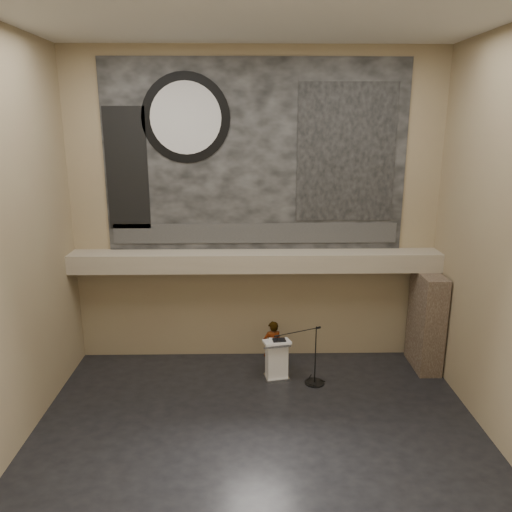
{
  "coord_description": "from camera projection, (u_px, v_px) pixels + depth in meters",
  "views": [
    {
      "loc": [
        -0.23,
        -9.43,
        6.62
      ],
      "look_at": [
        0.0,
        3.2,
        3.2
      ],
      "focal_mm": 35.0,
      "sensor_mm": 36.0,
      "label": 1
    }
  ],
  "objects": [
    {
      "name": "speaker_person",
      "position": [
        272.0,
        346.0,
        13.51
      ],
      "size": [
        0.6,
        0.47,
        1.45
      ],
      "primitive_type": "imported",
      "rotation": [
        0.0,
        0.0,
        3.4
      ],
      "color": "silver",
      "rests_on": "floor"
    },
    {
      "name": "lectern",
      "position": [
        277.0,
        360.0,
        13.12
      ],
      "size": [
        0.77,
        0.61,
        1.13
      ],
      "rotation": [
        0.0,
        0.0,
        0.2
      ],
      "color": "silver",
      "rests_on": "floor"
    },
    {
      "name": "ceiling",
      "position": [
        259.0,
        9.0,
        8.61
      ],
      "size": [
        10.0,
        10.0,
        0.0
      ],
      "primitive_type": "plane",
      "color": "silver",
      "rests_on": "wall_back"
    },
    {
      "name": "binder",
      "position": [
        279.0,
        340.0,
        12.95
      ],
      "size": [
        0.36,
        0.3,
        0.04
      ],
      "primitive_type": "cube",
      "rotation": [
        0.0,
        0.0,
        0.1
      ],
      "color": "black",
      "rests_on": "lectern"
    },
    {
      "name": "soffit",
      "position": [
        256.0,
        261.0,
        13.53
      ],
      "size": [
        10.0,
        0.8,
        0.5
      ],
      "primitive_type": "cube",
      "color": "gray",
      "rests_on": "wall_back"
    },
    {
      "name": "floor",
      "position": [
        259.0,
        436.0,
        10.83
      ],
      "size": [
        10.0,
        10.0,
        0.0
      ],
      "primitive_type": "plane",
      "color": "black",
      "rests_on": "ground"
    },
    {
      "name": "mic_stand",
      "position": [
        313.0,
        375.0,
        12.96
      ],
      "size": [
        1.34,
        0.75,
        1.59
      ],
      "rotation": [
        0.0,
        0.0,
        0.42
      ],
      "color": "black",
      "rests_on": "floor"
    },
    {
      "name": "sprinkler_right",
      "position": [
        325.0,
        271.0,
        13.59
      ],
      "size": [
        0.04,
        0.04,
        0.06
      ],
      "primitive_type": "cylinder",
      "color": "#B2893D",
      "rests_on": "soffit"
    },
    {
      "name": "wall_front",
      "position": [
        267.0,
        330.0,
        5.86
      ],
      "size": [
        10.0,
        0.02,
        8.5
      ],
      "primitive_type": "cube",
      "color": "#8F795B",
      "rests_on": "floor"
    },
    {
      "name": "papers",
      "position": [
        273.0,
        340.0,
        12.98
      ],
      "size": [
        0.24,
        0.32,
        0.0
      ],
      "primitive_type": "cube",
      "rotation": [
        0.0,
        0.0,
        -0.05
      ],
      "color": "silver",
      "rests_on": "lectern"
    },
    {
      "name": "banner_clock_face",
      "position": [
        186.0,
        118.0,
        12.82
      ],
      "size": [
        1.84,
        0.02,
        1.84
      ],
      "primitive_type": "cylinder",
      "rotation": [
        1.57,
        0.0,
        0.0
      ],
      "color": "silver",
      "rests_on": "banner"
    },
    {
      "name": "sprinkler_left",
      "position": [
        197.0,
        272.0,
        13.53
      ],
      "size": [
        0.04,
        0.04,
        0.06
      ],
      "primitive_type": "cylinder",
      "color": "#B2893D",
      "rests_on": "soffit"
    },
    {
      "name": "banner",
      "position": [
        255.0,
        157.0,
        13.17
      ],
      "size": [
        8.0,
        0.05,
        5.0
      ],
      "primitive_type": "cube",
      "color": "black",
      "rests_on": "wall_back"
    },
    {
      "name": "wall_left",
      "position": [
        1.0,
        248.0,
        9.63
      ],
      "size": [
        0.02,
        8.0,
        8.5
      ],
      "primitive_type": "cube",
      "color": "#8F795B",
      "rests_on": "floor"
    },
    {
      "name": "banner_text_strip",
      "position": [
        256.0,
        233.0,
        13.67
      ],
      "size": [
        7.76,
        0.02,
        0.55
      ],
      "primitive_type": "cube",
      "color": "#2F2F2F",
      "rests_on": "banner"
    },
    {
      "name": "stone_pier",
      "position": [
        426.0,
        321.0,
        13.6
      ],
      "size": [
        0.6,
        1.4,
        2.7
      ],
      "primitive_type": "cube",
      "color": "#433429",
      "rests_on": "floor"
    },
    {
      "name": "banner_building_print",
      "position": [
        346.0,
        153.0,
        13.15
      ],
      "size": [
        2.6,
        0.02,
        3.6
      ],
      "primitive_type": "cube",
      "color": "black",
      "rests_on": "banner"
    },
    {
      "name": "banner_clock_rim",
      "position": [
        186.0,
        118.0,
        12.84
      ],
      "size": [
        2.3,
        0.02,
        2.3
      ],
      "primitive_type": "cylinder",
      "rotation": [
        1.57,
        0.0,
        0.0
      ],
      "color": "black",
      "rests_on": "banner"
    },
    {
      "name": "banner_brick_print",
      "position": [
        127.0,
        169.0,
        13.15
      ],
      "size": [
        1.1,
        0.02,
        3.2
      ],
      "primitive_type": "cube",
      "color": "black",
      "rests_on": "banner"
    },
    {
      "name": "wall_back",
      "position": [
        255.0,
        211.0,
        13.58
      ],
      "size": [
        10.0,
        0.02,
        8.5
      ],
      "primitive_type": "cube",
      "color": "#8F795B",
      "rests_on": "floor"
    }
  ]
}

